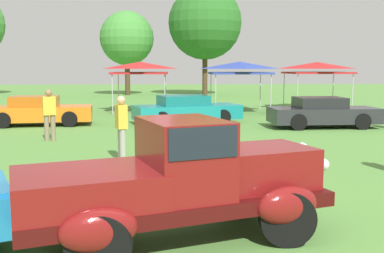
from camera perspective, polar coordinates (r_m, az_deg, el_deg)
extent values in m
plane|color=#568C3D|center=(6.66, -1.64, -13.75)|extent=(120.00, 120.00, 0.00)
cube|color=#400B0B|center=(6.41, -2.01, -9.31)|extent=(4.47, 2.77, 0.20)
cube|color=maroon|center=(6.84, 8.02, -5.03)|extent=(1.84, 1.55, 0.60)
ellipsoid|color=silver|center=(7.27, 13.54, -4.59)|extent=(0.32, 0.54, 0.68)
cube|color=maroon|center=(6.30, -1.06, -3.79)|extent=(1.41, 1.63, 1.04)
cube|color=black|center=(6.25, -1.06, -1.09)|extent=(1.34, 1.63, 0.40)
cube|color=maroon|center=(6.04, -12.84, -7.57)|extent=(2.20, 1.94, 0.48)
ellipsoid|color=maroon|center=(7.57, 5.68, -6.74)|extent=(0.99, 0.65, 0.52)
ellipsoid|color=maroon|center=(6.37, 11.79, -9.56)|extent=(0.99, 0.65, 0.52)
ellipsoid|color=maroon|center=(6.81, -13.75, -8.51)|extent=(0.99, 0.65, 0.52)
ellipsoid|color=maroon|center=(5.45, -11.50, -12.50)|extent=(0.99, 0.65, 0.52)
sphere|color=silver|center=(7.63, 11.93, -3.36)|extent=(0.18, 0.18, 0.18)
sphere|color=silver|center=(6.93, 15.98, -4.56)|extent=(0.18, 0.18, 0.18)
cylinder|color=black|center=(7.62, 5.67, -8.05)|extent=(0.76, 0.24, 0.76)
cylinder|color=black|center=(6.43, 11.74, -11.10)|extent=(0.76, 0.24, 0.76)
cylinder|color=black|center=(6.86, -13.70, -9.96)|extent=(0.76, 0.24, 0.76)
cylinder|color=black|center=(5.52, -11.45, -14.26)|extent=(0.76, 0.24, 0.76)
cube|color=silver|center=(6.98, -20.91, -10.81)|extent=(0.79, 1.54, 0.12)
cube|color=orange|center=(20.15, -18.43, 1.56)|extent=(4.46, 2.24, 0.60)
cube|color=#BB5914|center=(20.13, -18.97, 2.97)|extent=(2.06, 1.68, 0.44)
cylinder|color=black|center=(19.26, -14.95, 0.90)|extent=(0.64, 0.22, 0.64)
cylinder|color=black|center=(19.64, -22.43, 0.72)|extent=(0.64, 0.22, 0.64)
cube|color=teal|center=(19.68, -0.60, 1.81)|extent=(4.80, 2.97, 0.60)
cube|color=#146A6E|center=(19.57, -1.10, 3.25)|extent=(2.33, 1.98, 0.44)
cylinder|color=black|center=(19.48, 3.91, 1.21)|extent=(0.64, 0.22, 0.64)
cylinder|color=black|center=(18.55, -3.74, 0.90)|extent=(0.64, 0.22, 0.64)
cube|color=#28282D|center=(19.16, 15.99, 1.38)|extent=(4.33, 1.89, 0.60)
cube|color=black|center=(19.05, 15.57, 2.87)|extent=(1.94, 1.53, 0.44)
cylinder|color=black|center=(18.98, 20.41, 0.60)|extent=(0.64, 0.22, 0.64)
cylinder|color=black|center=(18.02, 13.08, 0.54)|extent=(0.64, 0.22, 0.64)
cylinder|color=#9E998E|center=(11.96, -8.83, -2.21)|extent=(0.16, 0.16, 0.86)
cylinder|color=#9E998E|center=(11.77, -8.60, -2.36)|extent=(0.16, 0.16, 0.86)
cube|color=gold|center=(11.76, -8.78, 1.22)|extent=(0.36, 0.46, 0.60)
sphere|color=tan|center=(11.73, -8.82, 3.26)|extent=(0.22, 0.22, 0.22)
cylinder|color=#7F7056|center=(15.73, -16.88, -0.16)|extent=(0.16, 0.16, 0.86)
cylinder|color=#7F7056|center=(15.70, -17.60, -0.20)|extent=(0.16, 0.16, 0.86)
cube|color=gold|center=(15.64, -17.34, 2.47)|extent=(0.46, 0.37, 0.60)
sphere|color=#936B4C|center=(15.61, -17.40, 4.01)|extent=(0.22, 0.22, 0.22)
cylinder|color=#B7B7BC|center=(26.43, -3.32, 4.36)|extent=(0.05, 0.05, 2.05)
cylinder|color=#B7B7BC|center=(23.75, -3.41, 4.02)|extent=(0.05, 0.05, 2.05)
cylinder|color=#B7B7BC|center=(26.60, -9.13, 4.29)|extent=(0.05, 0.05, 2.05)
cylinder|color=#B7B7BC|center=(23.94, -9.86, 3.95)|extent=(0.05, 0.05, 2.05)
cube|color=red|center=(25.11, -6.47, 6.62)|extent=(2.98, 2.98, 0.10)
pyramid|color=red|center=(25.11, -6.48, 7.58)|extent=(2.92, 2.92, 0.38)
cylinder|color=#B7B7BC|center=(26.39, 8.48, 4.28)|extent=(0.05, 0.05, 2.05)
cylinder|color=#B7B7BC|center=(23.64, 9.77, 3.91)|extent=(0.05, 0.05, 2.05)
cylinder|color=#B7B7BC|center=(26.00, 2.36, 4.31)|extent=(0.05, 0.05, 2.05)
cylinder|color=#B7B7BC|center=(23.20, 2.95, 3.94)|extent=(0.05, 0.05, 2.05)
cube|color=#2D429E|center=(24.73, 5.93, 6.62)|extent=(3.13, 3.13, 0.10)
pyramid|color=#2D429E|center=(24.73, 5.94, 7.59)|extent=(3.06, 3.06, 0.38)
cylinder|color=#B7B7BC|center=(29.13, 17.13, 4.32)|extent=(0.05, 0.05, 2.05)
cylinder|color=#B7B7BC|center=(26.31, 19.32, 3.94)|extent=(0.05, 0.05, 2.05)
cylinder|color=#B7B7BC|center=(28.26, 11.35, 4.42)|extent=(0.05, 0.05, 2.05)
cylinder|color=#B7B7BC|center=(25.35, 12.97, 4.06)|extent=(0.05, 0.05, 2.05)
cube|color=red|center=(27.19, 15.27, 6.46)|extent=(3.34, 3.34, 0.10)
pyramid|color=red|center=(27.19, 15.30, 7.35)|extent=(3.28, 3.28, 0.38)
cylinder|color=#47331E|center=(40.71, -8.03, 6.46)|extent=(0.44, 0.44, 3.64)
sphere|color=#428938|center=(40.79, -8.11, 10.83)|extent=(4.67, 4.67, 4.67)
cylinder|color=#47331E|center=(40.04, 1.61, 7.11)|extent=(0.44, 0.44, 4.47)
sphere|color=#286623|center=(40.22, 1.64, 12.76)|extent=(6.28, 6.28, 6.28)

